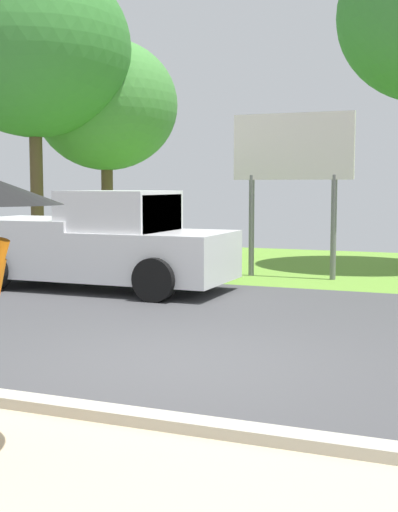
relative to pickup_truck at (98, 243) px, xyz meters
The scene contains 5 objects.
ground_plane 4.13m from the pickup_truck, 23.81° to the right, with size 40.00×22.00×0.20m.
pickup_truck is the anchor object (origin of this frame).
roadside_billboard 4.55m from the pickup_truck, 43.88° to the left, with size 2.60×0.12×3.50m.
tree_left_far 8.44m from the pickup_truck, 134.38° to the left, with size 5.39×5.39×8.21m.
tree_right_far 9.03m from the pickup_truck, 118.12° to the left, with size 4.36×4.36×6.40m.
Camera 1 is at (3.07, -7.06, 1.99)m, focal length 48.89 mm.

